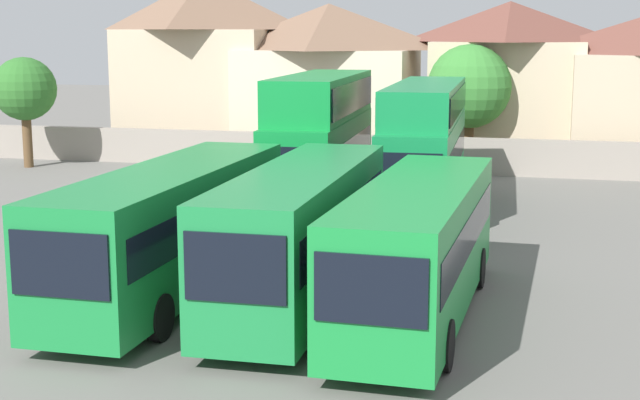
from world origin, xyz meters
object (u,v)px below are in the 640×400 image
Objects in this scene: tree_right_of_lot at (469,87)px; bus_3 at (418,243)px; tree_left_of_lot at (25,90)px; house_terrace_left at (204,62)px; bus_2 at (302,228)px; bus_4 at (321,133)px; house_terrace_right at (508,79)px; bus_1 at (172,223)px; bus_5 at (425,140)px; house_terrace_centre at (329,78)px.

bus_3 is at bearing -87.71° from tree_right_of_lot.
tree_left_of_lot is 0.90× the size of tree_right_of_lot.
house_terrace_left is 16.45m from tree_right_of_lot.
tree_left_of_lot is (-6.08, -9.63, -1.13)m from house_terrace_left.
bus_4 reaches higher than bus_2.
bus_2 is at bearing -97.26° from house_terrace_right.
bus_2 reaches higher than bus_1.
house_terrace_right is (3.77, 29.63, 2.34)m from bus_2.
house_terrace_left is (-10.36, 29.65, 3.16)m from bus_1.
house_terrace_right is 4.52m from tree_right_of_lot.
bus_5 is 22.65m from house_terrace_left.
bus_3 is 30.38m from house_terrace_right.
bus_4 reaches higher than bus_5.
house_terrace_left is at bearing -149.02° from bus_3.
tree_left_of_lot reaches higher than bus_1.
bus_1 is 1.84× the size of tree_right_of_lot.
tree_right_of_lot is (2.02, 25.47, 2.12)m from bus_2.
bus_3 is 1.07× the size of house_terrace_left.
bus_3 is at bearing -60.74° from house_terrace_left.
bus_3 is 34.81m from house_terrace_left.
house_terrace_centre is at bearing -156.88° from bus_5.
bus_3 is at bearing -41.84° from tree_left_of_lot.
tree_right_of_lot is (21.98, 5.50, 0.14)m from tree_left_of_lot.
tree_left_of_lot is at bearing -146.58° from house_terrace_centre.
house_terrace_centre is (-2.68, 29.10, 2.36)m from bus_1.
bus_4 is 4.16m from bus_5.
bus_5 is at bearing 159.79° from bus_1.
house_terrace_centre is at bearing -168.74° from bus_2.
house_terrace_left is at bearing 57.73° from tree_left_of_lot.
bus_2 is 25.64m from tree_right_of_lot.
house_terrace_centre is at bearing -170.52° from bus_4.
bus_1 is at bearing -50.61° from tree_left_of_lot.
bus_1 is 0.99× the size of bus_5.
bus_2 is 13.40m from bus_4.
bus_2 is 13.15m from bus_5.
bus_2 is at bearing 91.33° from bus_1.
house_terrace_right is at bearing 0.11° from house_terrace_left.
bus_2 is 1.09× the size of house_terrace_centre.
house_terrace_right is at bearing 166.64° from bus_1.
tree_left_of_lot is at bearing -165.95° from tree_right_of_lot.
tree_left_of_lot is at bearing -122.27° from house_terrace_left.
house_terrace_centre is at bearing 156.45° from tree_right_of_lot.
tree_left_of_lot is (-16.44, 20.02, 2.03)m from bus_1.
house_terrace_centre reaches higher than bus_2.
tree_right_of_lot is (8.22, -3.58, -0.19)m from house_terrace_centre.
house_terrace_centre is at bearing -176.67° from house_terrace_right.
house_terrace_left reaches higher than tree_right_of_lot.
house_terrace_right is (9.96, 0.58, 0.03)m from house_terrace_centre.
tree_left_of_lot is (-23.02, 20.61, 2.07)m from bus_3.
house_terrace_centre is (-3.46, 15.96, 1.37)m from bus_4.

